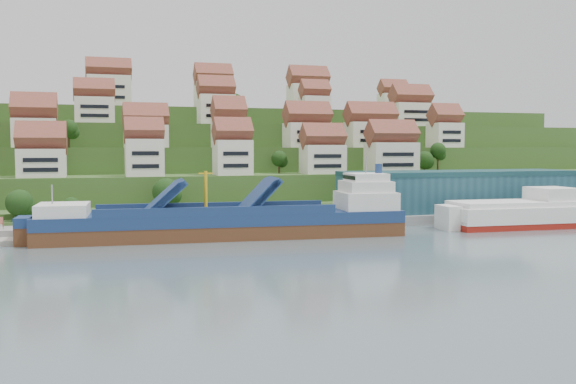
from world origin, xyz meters
name	(u,v)px	position (x,y,z in m)	size (l,w,h in m)	color
ground	(279,237)	(0.00, 0.00, 0.00)	(300.00, 300.00, 0.00)	slate
quay	(342,220)	(20.00, 15.00, 1.10)	(180.00, 14.00, 2.20)	gray
hillside	(197,168)	(0.00, 103.55, 10.66)	(260.00, 128.00, 31.00)	#2D4C1E
hillside_village	(210,123)	(-2.55, 62.53, 25.11)	(154.61, 63.36, 29.60)	white
hillside_trees	(172,153)	(-15.88, 43.76, 16.52)	(140.12, 62.48, 31.97)	#1D4015
warehouse	(458,191)	(52.00, 17.00, 7.20)	(60.00, 15.00, 10.00)	#214C5A
flagpole	(343,197)	(18.11, 10.00, 6.88)	(1.28, 0.16, 8.00)	gray
cargo_ship	(235,222)	(-8.86, 0.89, 3.09)	(72.87, 16.53, 15.95)	#59321B
second_ship	(522,214)	(57.24, -1.44, 2.92)	(33.91, 13.99, 9.67)	maroon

